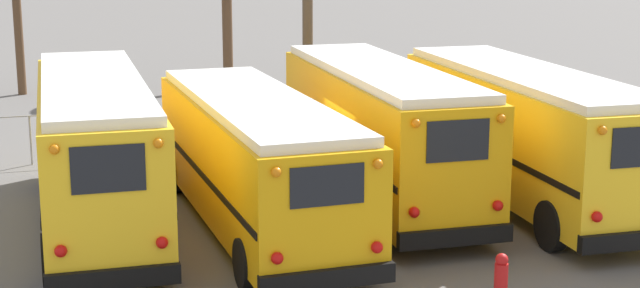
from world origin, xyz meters
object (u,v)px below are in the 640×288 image
object	(u,v)px
school_bus_2	(380,128)
fire_hydrant	(501,281)
school_bus_1	(256,158)
school_bus_3	(524,130)
school_bus_0	(95,147)

from	to	relation	value
school_bus_2	fire_hydrant	bearing A→B (deg)	-92.52
school_bus_2	fire_hydrant	distance (m)	7.32
school_bus_1	fire_hydrant	size ratio (longest dim) A/B	9.60
school_bus_1	school_bus_3	size ratio (longest dim) A/B	0.98
school_bus_0	school_bus_3	distance (m)	10.13
school_bus_0	school_bus_2	distance (m)	6.74
school_bus_1	school_bus_3	xyz separation A→B (m)	(6.74, 0.37, 0.15)
school_bus_0	fire_hydrant	distance (m)	9.57
school_bus_3	fire_hydrant	size ratio (longest dim) A/B	9.79
school_bus_0	school_bus_2	world-z (taller)	school_bus_0
school_bus_3	fire_hydrant	world-z (taller)	school_bus_3
school_bus_0	school_bus_2	bearing A→B (deg)	1.90
school_bus_0	school_bus_2	size ratio (longest dim) A/B	1.05
school_bus_1	school_bus_2	bearing A→B (deg)	21.78
fire_hydrant	school_bus_3	bearing A→B (deg)	59.36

